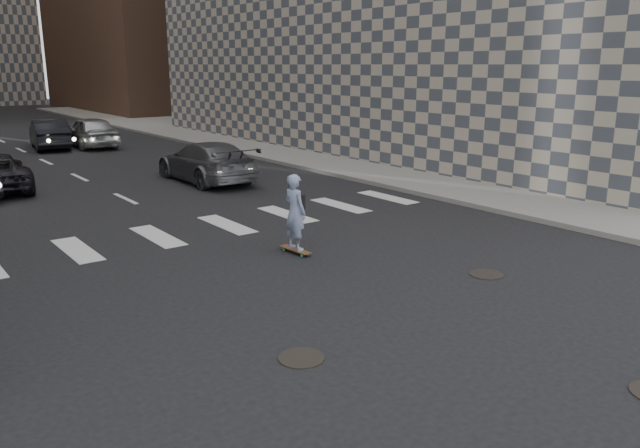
# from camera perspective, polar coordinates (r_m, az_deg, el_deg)

# --- Properties ---
(ground) EXTENTS (160.00, 160.00, 0.00)m
(ground) POSITION_cam_1_polar(r_m,az_deg,el_deg) (9.95, 12.07, -11.30)
(ground) COLOR black
(ground) RESTS_ON ground
(sidewalk_right) EXTENTS (13.00, 80.00, 0.15)m
(sidewalk_right) POSITION_cam_1_polar(r_m,az_deg,el_deg) (33.76, 2.75, 7.23)
(sidewalk_right) COLOR gray
(sidewalk_right) RESTS_ON ground
(manhole_b) EXTENTS (0.70, 0.70, 0.02)m
(manhole_b) POSITION_cam_1_polar(r_m,az_deg,el_deg) (9.52, -1.71, -12.13)
(manhole_b) COLOR black
(manhole_b) RESTS_ON ground
(manhole_c) EXTENTS (0.70, 0.70, 0.02)m
(manhole_c) POSITION_cam_1_polar(r_m,az_deg,el_deg) (13.51, 14.96, -4.47)
(manhole_c) COLOR black
(manhole_c) RESTS_ON ground
(skateboarder) EXTENTS (0.48, 0.95, 1.87)m
(skateboarder) POSITION_cam_1_polar(r_m,az_deg,el_deg) (14.28, -2.30, 1.08)
(skateboarder) COLOR brown
(skateboarder) RESTS_ON ground
(traffic_car_b) EXTENTS (2.14, 5.17, 1.49)m
(traffic_car_b) POSITION_cam_1_polar(r_m,az_deg,el_deg) (23.74, -10.39, 5.63)
(traffic_car_b) COLOR #595A60
(traffic_car_b) RESTS_ON ground
(traffic_car_d) EXTENTS (1.98, 4.81, 1.63)m
(traffic_car_d) POSITION_cam_1_polar(r_m,az_deg,el_deg) (35.45, -20.26, 7.92)
(traffic_car_d) COLOR #ABADB2
(traffic_car_d) RESTS_ON ground
(traffic_car_e) EXTENTS (2.23, 4.80, 1.52)m
(traffic_car_e) POSITION_cam_1_polar(r_m,az_deg,el_deg) (35.63, -23.51, 7.56)
(traffic_car_e) COLOR black
(traffic_car_e) RESTS_ON ground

